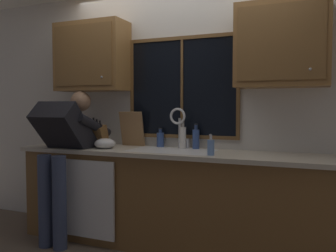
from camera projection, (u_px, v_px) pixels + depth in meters
The scene contains 22 objects.
back_wall at pixel (186, 112), 3.67m from camera, with size 5.46×0.12×2.55m, color silver.
window_glass at pixel (182, 88), 3.60m from camera, with size 1.10×0.02×0.95m, color black.
window_frame_top at pixel (182, 38), 3.56m from camera, with size 1.17×0.02×0.04m, color brown.
window_frame_bottom at pixel (182, 136), 3.61m from camera, with size 1.17×0.02×0.04m, color brown.
window_frame_left at pixel (132, 89), 3.81m from camera, with size 0.04×0.02×0.95m, color brown.
window_frame_right at pixel (238, 86), 3.37m from camera, with size 0.04×0.02×0.95m, color brown.
window_mullion_center at pixel (182, 88), 3.59m from camera, with size 0.02×0.02×0.95m, color brown.
lower_cabinet_run at pixel (173, 201), 3.39m from camera, with size 3.06×0.58×0.88m, color brown.
countertop at pixel (173, 153), 3.35m from camera, with size 3.12×0.62×0.04m, color beige.
dishwasher_front at pixel (87, 199), 3.39m from camera, with size 0.60×0.02×0.74m, color white.
upper_cabinet_left at pixel (92, 57), 3.80m from camera, with size 0.78×0.36×0.72m.
upper_cabinet_right at pixel (282, 45), 3.06m from camera, with size 0.78×0.36×0.72m.
sink at pixel (171, 161), 3.37m from camera, with size 0.80×0.46×0.21m.
faucet at pixel (179, 123), 3.51m from camera, with size 0.18×0.09×0.40m.
person_standing at pixel (64, 147), 3.49m from camera, with size 0.53×0.72×1.49m.
knife_block at pixel (100, 136), 3.68m from camera, with size 0.12×0.18×0.32m.
cutting_board at pixel (132, 129), 3.75m from camera, with size 0.26×0.02×0.37m, color #997047.
mixing_bowl at pixel (105, 144), 3.54m from camera, with size 0.21×0.21×0.10m, color silver.
soap_dispenser at pixel (211, 147), 3.03m from camera, with size 0.06×0.07×0.18m.
bottle_green_glass at pixel (196, 139), 3.48m from camera, with size 0.07×0.07×0.25m.
bottle_tall_clear at pixel (160, 139), 3.66m from camera, with size 0.08×0.08×0.19m.
bottle_amber_small at pixel (183, 137), 3.51m from camera, with size 0.06×0.06×0.28m.
Camera 1 is at (1.24, -3.40, 1.34)m, focal length 38.23 mm.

